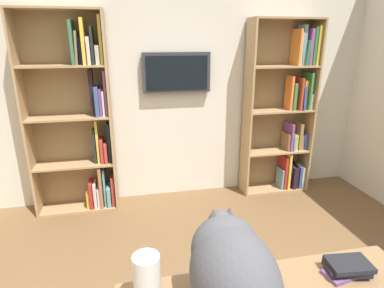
% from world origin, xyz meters
% --- Properties ---
extents(wall_back, '(4.52, 0.06, 2.70)m').
position_xyz_m(wall_back, '(0.00, -2.23, 1.35)').
color(wall_back, silver).
rests_on(wall_back, ground).
extents(bookshelf_left, '(0.80, 0.28, 2.00)m').
position_xyz_m(bookshelf_left, '(-1.26, -2.06, 0.98)').
color(bookshelf_left, tan).
rests_on(bookshelf_left, ground).
extents(bookshelf_right, '(0.84, 0.28, 2.05)m').
position_xyz_m(bookshelf_right, '(1.05, -2.06, 0.99)').
color(bookshelf_right, tan).
rests_on(bookshelf_right, ground).
extents(wall_mounted_tv, '(0.73, 0.07, 0.42)m').
position_xyz_m(wall_mounted_tv, '(0.02, -2.15, 1.44)').
color(wall_mounted_tv, '#333338').
extents(cat, '(0.33, 0.64, 0.39)m').
position_xyz_m(cat, '(0.22, 0.32, 0.94)').
color(cat, '#4C4C51').
rests_on(cat, desk).
extents(paper_towel_roll, '(0.11, 0.11, 0.23)m').
position_xyz_m(paper_towel_roll, '(0.54, 0.22, 0.85)').
color(paper_towel_roll, white).
rests_on(paper_towel_roll, desk).
extents(desk_book_stack, '(0.22, 0.15, 0.07)m').
position_xyz_m(desk_book_stack, '(-0.38, 0.24, 0.77)').
color(desk_book_stack, '#7A4C84').
rests_on(desk_book_stack, desk).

